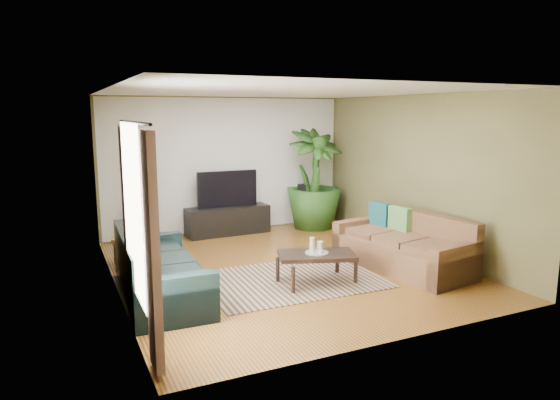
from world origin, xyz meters
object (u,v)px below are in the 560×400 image
potted_plant (314,179)px  side_table (129,251)px  sofa_right (402,242)px  vase (137,217)px  sofa_left (161,265)px  coffee_table (317,268)px  tv_stand (228,220)px  television (227,189)px  pedestal (138,234)px  speaker_left (151,214)px  speaker_right (302,205)px

potted_plant → side_table: size_ratio=4.33×
sofa_right → vase: 4.75m
sofa_left → vase: 2.90m
side_table → coffee_table: bearing=-40.4°
coffee_table → vase: 3.83m
coffee_table → tv_stand: 3.29m
television → potted_plant: (1.81, -0.22, 0.12)m
sofa_left → television: bearing=-31.6°
sofa_left → pedestal: 2.91m
sofa_right → sofa_left: bearing=-104.6°
sofa_left → potted_plant: size_ratio=1.08×
sofa_left → pedestal: size_ratio=6.49×
tv_stand → potted_plant: bearing=-9.3°
sofa_right → coffee_table: (-1.52, -0.04, -0.21)m
speaker_left → vase: (-0.24, 0.05, -0.05)m
speaker_left → side_table: size_ratio=2.31×
tv_stand → television: 0.63m
television → tv_stand: bearing=0.0°
television → side_table: size_ratio=2.54×
sofa_right → coffee_table: bearing=-97.5°
pedestal → speaker_left: bearing=-12.7°
tv_stand → pedestal: 1.75m
pedestal → side_table: size_ratio=0.72×
sofa_left → tv_stand: 3.47m
television → speaker_left: size_ratio=1.10×
sofa_right → side_table: (-3.82, 1.92, -0.19)m
tv_stand → speaker_left: (-1.51, -0.05, 0.27)m
sofa_right → side_table: sofa_right is taller
speaker_left → pedestal: 0.45m
sofa_left → sofa_right: size_ratio=1.03×
vase → pedestal: bearing=0.0°
potted_plant → speaker_left: bearing=177.2°
television → vase: (-1.74, 0.00, -0.41)m
speaker_right → pedestal: bearing=-172.2°
side_table → sofa_left: bearing=-83.1°
coffee_table → tv_stand: (-0.21, 3.29, 0.06)m
tv_stand → speaker_right: (1.67, 0.00, 0.18)m
speaker_right → potted_plant: 0.64m
speaker_right → side_table: speaker_right is taller
potted_plant → vase: (-3.56, 0.22, -0.53)m
coffee_table → speaker_left: size_ratio=0.97×
vase → side_table: (-0.35, -1.32, -0.26)m
sofa_right → side_table: 4.28m
coffee_table → speaker_right: bearing=84.8°
coffee_table → side_table: size_ratio=2.24×
sofa_left → speaker_left: size_ratio=2.03×
television → speaker_left: television is taller
sofa_right → potted_plant: potted_plant is taller
vase → potted_plant: bearing=-3.5°
sofa_left → side_table: sofa_left is taller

